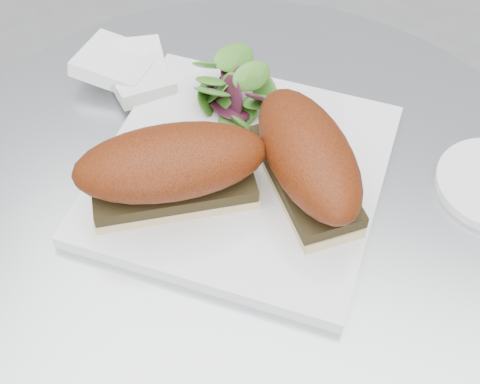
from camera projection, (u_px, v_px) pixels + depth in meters
The scene contains 6 objects.
table at pixel (242, 323), 0.86m from camera, with size 0.70×0.70×0.73m.
plate at pixel (241, 173), 0.69m from camera, with size 0.28×0.28×0.02m, color white.
sandwich_left at pixel (171, 168), 0.63m from camera, with size 0.20×0.16×0.08m.
sandwich_right at pixel (308, 159), 0.63m from camera, with size 0.17×0.19×0.08m.
salad at pixel (227, 90), 0.72m from camera, with size 0.10×0.10×0.05m, color #56882C, non-canonical shape.
napkin at pixel (130, 79), 0.78m from camera, with size 0.11×0.11×0.02m, color white, non-canonical shape.
Camera 1 is at (0.12, -0.39, 1.26)m, focal length 50.00 mm.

